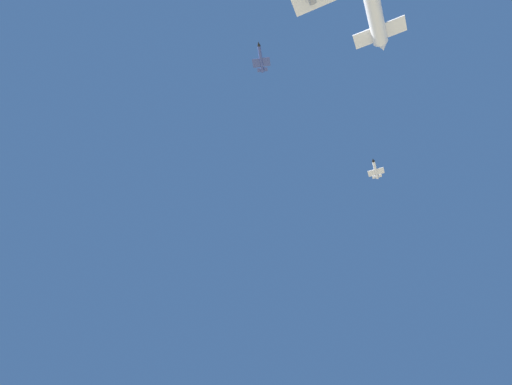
% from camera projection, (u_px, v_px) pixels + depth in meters
% --- Properties ---
extents(chase_jet_lead, '(14.37, 10.66, 4.00)m').
position_uv_depth(chase_jet_lead, '(375.00, 170.00, 197.10)').
color(chase_jet_lead, silver).
extents(chase_jet_left_wing, '(12.68, 12.99, 4.00)m').
position_uv_depth(chase_jet_left_wing, '(261.00, 59.00, 176.02)').
color(chase_jet_left_wing, '#38478C').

